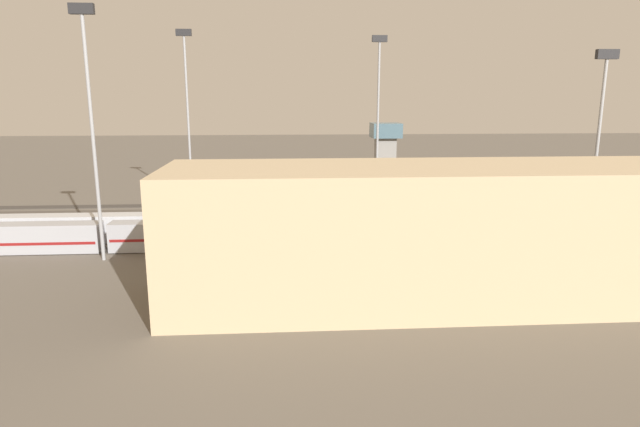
# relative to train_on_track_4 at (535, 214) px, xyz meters

# --- Properties ---
(ground_plane) EXTENTS (400.00, 400.00, 0.00)m
(ground_plane) POSITION_rel_train_on_track_4_xyz_m (30.35, -5.00, -2.01)
(ground_plane) COLOR #60594F
(track_bed_0) EXTENTS (140.00, 2.80, 0.12)m
(track_bed_0) POSITION_rel_train_on_track_4_xyz_m (30.35, -20.00, -1.95)
(track_bed_0) COLOR #3D3833
(track_bed_0) RESTS_ON ground_plane
(track_bed_1) EXTENTS (140.00, 2.80, 0.12)m
(track_bed_1) POSITION_rel_train_on_track_4_xyz_m (30.35, -15.00, -1.95)
(track_bed_1) COLOR #4C443D
(track_bed_1) RESTS_ON ground_plane
(track_bed_2) EXTENTS (140.00, 2.80, 0.12)m
(track_bed_2) POSITION_rel_train_on_track_4_xyz_m (30.35, -10.00, -1.95)
(track_bed_2) COLOR #3D3833
(track_bed_2) RESTS_ON ground_plane
(track_bed_3) EXTENTS (140.00, 2.80, 0.12)m
(track_bed_3) POSITION_rel_train_on_track_4_xyz_m (30.35, -5.00, -1.95)
(track_bed_3) COLOR #3D3833
(track_bed_3) RESTS_ON ground_plane
(track_bed_4) EXTENTS (140.00, 2.80, 0.12)m
(track_bed_4) POSITION_rel_train_on_track_4_xyz_m (30.35, -0.00, -1.95)
(track_bed_4) COLOR #3D3833
(track_bed_4) RESTS_ON ground_plane
(track_bed_5) EXTENTS (140.00, 2.80, 0.12)m
(track_bed_5) POSITION_rel_train_on_track_4_xyz_m (30.35, 5.00, -1.95)
(track_bed_5) COLOR #4C443D
(track_bed_5) RESTS_ON ground_plane
(track_bed_6) EXTENTS (140.00, 2.80, 0.12)m
(track_bed_6) POSITION_rel_train_on_track_4_xyz_m (30.35, 10.00, -1.95)
(track_bed_6) COLOR #3D3833
(track_bed_6) RESTS_ON ground_plane
(train_on_track_4) EXTENTS (47.20, 3.06, 3.80)m
(train_on_track_4) POSITION_rel_train_on_track_4_xyz_m (0.00, 0.00, 0.00)
(train_on_track_4) COLOR silver
(train_on_track_4) RESTS_ON ground_plane
(train_on_track_6) EXTENTS (119.80, 3.06, 3.80)m
(train_on_track_6) POSITION_rel_train_on_track_4_xyz_m (26.94, 10.00, -0.01)
(train_on_track_6) COLOR #A8AAB2
(train_on_track_6) RESTS_ON ground_plane
(train_on_track_5) EXTENTS (139.00, 3.00, 4.40)m
(train_on_track_5) POSITION_rel_train_on_track_4_xyz_m (34.35, 5.00, 0.06)
(train_on_track_5) COLOR #1E6B9E
(train_on_track_5) RESTS_ON ground_plane
(light_mast_0) EXTENTS (2.80, 0.70, 32.05)m
(light_mast_0) POSITION_rel_train_on_track_4_xyz_m (57.40, -23.33, 17.95)
(light_mast_0) COLOR #9EA0A5
(light_mast_0) RESTS_ON ground_plane
(light_mast_1) EXTENTS (2.80, 0.70, 30.58)m
(light_mast_1) POSITION_rel_train_on_track_4_xyz_m (62.42, 13.91, 17.16)
(light_mast_1) COLOR #9EA0A5
(light_mast_1) RESTS_ON ground_plane
(light_mast_2) EXTENTS (2.80, 0.70, 31.09)m
(light_mast_2) POSITION_rel_train_on_track_4_xyz_m (21.62, -22.06, 17.43)
(light_mast_2) COLOR #9EA0A5
(light_mast_2) RESTS_ON ground_plane
(light_mast_3) EXTENTS (2.80, 0.70, 25.93)m
(light_mast_3) POSITION_rel_train_on_track_4_xyz_m (-1.08, 13.15, 14.63)
(light_mast_3) COLOR #9EA0A5
(light_mast_3) RESTS_ON ground_plane
(maintenance_shed) EXTENTS (57.17, 14.36, 13.60)m
(maintenance_shed) POSITION_rel_train_on_track_4_xyz_m (22.64, 29.57, 4.79)
(maintenance_shed) COLOR tan
(maintenance_shed) RESTS_ON ground_plane
(control_tower) EXTENTS (6.00, 6.00, 14.64)m
(control_tower) POSITION_rel_train_on_track_4_xyz_m (18.19, -31.84, 6.50)
(control_tower) COLOR gray
(control_tower) RESTS_ON ground_plane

